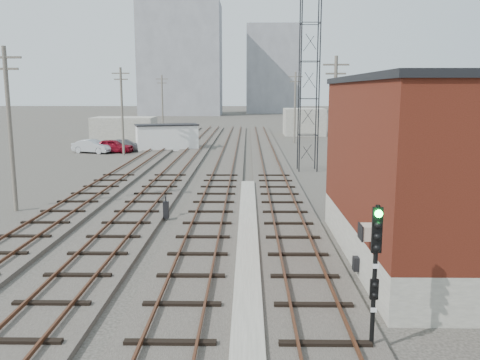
{
  "coord_description": "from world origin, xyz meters",
  "views": [
    {
      "loc": [
        0.5,
        -7.54,
        6.64
      ],
      "look_at": [
        0.1,
        17.69,
        2.2
      ],
      "focal_mm": 38.0,
      "sensor_mm": 36.0,
      "label": 1
    }
  ],
  "objects_px": {
    "switch_stand": "(166,210)",
    "car_silver": "(92,146)",
    "car_red": "(113,146)",
    "car_grey": "(126,145)",
    "site_trailer": "(167,137)",
    "signal_mast": "(375,268)"
  },
  "relations": [
    {
      "from": "switch_stand",
      "to": "car_grey",
      "type": "bearing_deg",
      "value": 110.29
    },
    {
      "from": "site_trailer",
      "to": "car_grey",
      "type": "xyz_separation_m",
      "value": [
        -4.29,
        -1.52,
        -0.8
      ]
    },
    {
      "from": "car_red",
      "to": "car_grey",
      "type": "distance_m",
      "value": 1.69
    },
    {
      "from": "switch_stand",
      "to": "site_trailer",
      "type": "xyz_separation_m",
      "value": [
        -4.95,
        31.71,
        0.93
      ]
    },
    {
      "from": "car_silver",
      "to": "signal_mast",
      "type": "bearing_deg",
      "value": -136.21
    },
    {
      "from": "switch_stand",
      "to": "site_trailer",
      "type": "height_order",
      "value": "site_trailer"
    },
    {
      "from": "switch_stand",
      "to": "car_red",
      "type": "bearing_deg",
      "value": 113.03
    },
    {
      "from": "signal_mast",
      "to": "switch_stand",
      "type": "bearing_deg",
      "value": 119.01
    },
    {
      "from": "car_silver",
      "to": "car_grey",
      "type": "distance_m",
      "value": 3.65
    },
    {
      "from": "switch_stand",
      "to": "car_silver",
      "type": "distance_m",
      "value": 31.31
    },
    {
      "from": "signal_mast",
      "to": "site_trailer",
      "type": "bearing_deg",
      "value": 105.36
    },
    {
      "from": "car_silver",
      "to": "car_grey",
      "type": "bearing_deg",
      "value": -47.07
    },
    {
      "from": "signal_mast",
      "to": "car_red",
      "type": "bearing_deg",
      "value": 112.83
    },
    {
      "from": "switch_stand",
      "to": "car_silver",
      "type": "height_order",
      "value": "car_silver"
    },
    {
      "from": "signal_mast",
      "to": "car_silver",
      "type": "bearing_deg",
      "value": 115.41
    },
    {
      "from": "switch_stand",
      "to": "car_silver",
      "type": "relative_size",
      "value": 0.26
    },
    {
      "from": "switch_stand",
      "to": "site_trailer",
      "type": "relative_size",
      "value": 0.15
    },
    {
      "from": "signal_mast",
      "to": "car_red",
      "type": "height_order",
      "value": "signal_mast"
    },
    {
      "from": "site_trailer",
      "to": "car_silver",
      "type": "relative_size",
      "value": 1.7
    },
    {
      "from": "site_trailer",
      "to": "car_silver",
      "type": "height_order",
      "value": "site_trailer"
    },
    {
      "from": "car_silver",
      "to": "switch_stand",
      "type": "bearing_deg",
      "value": -137.98
    },
    {
      "from": "car_red",
      "to": "car_grey",
      "type": "relative_size",
      "value": 0.93
    }
  ]
}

